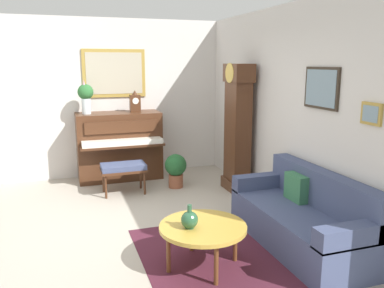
# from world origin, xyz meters

# --- Properties ---
(ground_plane) EXTENTS (6.40, 6.00, 0.10)m
(ground_plane) POSITION_xyz_m (0.00, 0.00, -0.05)
(ground_plane) COLOR #B2A899
(wall_left) EXTENTS (0.13, 4.90, 2.80)m
(wall_left) POSITION_xyz_m (-2.60, 0.01, 1.41)
(wall_left) COLOR silver
(wall_left) RESTS_ON ground_plane
(wall_back) EXTENTS (5.30, 0.13, 2.80)m
(wall_back) POSITION_xyz_m (0.02, 2.40, 1.40)
(wall_back) COLOR silver
(wall_back) RESTS_ON ground_plane
(area_rug) EXTENTS (2.10, 1.50, 0.01)m
(area_rug) POSITION_xyz_m (1.10, 0.91, 0.00)
(area_rug) COLOR #4C1E2D
(area_rug) RESTS_ON ground_plane
(piano) EXTENTS (0.87, 1.44, 1.18)m
(piano) POSITION_xyz_m (-2.23, 0.41, 0.60)
(piano) COLOR #4C2B19
(piano) RESTS_ON ground_plane
(piano_bench) EXTENTS (0.42, 0.70, 0.48)m
(piano_bench) POSITION_xyz_m (-1.39, 0.34, 0.41)
(piano_bench) COLOR #4C2B19
(piano_bench) RESTS_ON ground_plane
(grandfather_clock) EXTENTS (0.52, 0.34, 2.03)m
(grandfather_clock) POSITION_xyz_m (-1.00, 2.11, 0.96)
(grandfather_clock) COLOR #4C2B19
(grandfather_clock) RESTS_ON ground_plane
(couch) EXTENTS (1.90, 0.80, 0.84)m
(couch) POSITION_xyz_m (1.05, 1.98, 0.31)
(couch) COLOR #424C70
(couch) RESTS_ON ground_plane
(coffee_table) EXTENTS (0.88, 0.88, 0.45)m
(coffee_table) POSITION_xyz_m (1.15, 0.74, 0.42)
(coffee_table) COLOR gold
(coffee_table) RESTS_ON ground_plane
(mantel_clock) EXTENTS (0.13, 0.18, 0.38)m
(mantel_clock) POSITION_xyz_m (-2.23, 0.71, 1.36)
(mantel_clock) COLOR #4C2B19
(mantel_clock) RESTS_ON piano
(flower_vase) EXTENTS (0.26, 0.26, 0.58)m
(flower_vase) POSITION_xyz_m (-2.23, -0.12, 1.50)
(flower_vase) COLOR silver
(flower_vase) RESTS_ON piano
(green_jug) EXTENTS (0.17, 0.17, 0.24)m
(green_jug) POSITION_xyz_m (1.17, 0.59, 0.53)
(green_jug) COLOR #234C33
(green_jug) RESTS_ON coffee_table
(potted_plant) EXTENTS (0.36, 0.36, 0.56)m
(potted_plant) POSITION_xyz_m (-1.43, 1.21, 0.32)
(potted_plant) COLOR #935138
(potted_plant) RESTS_ON ground_plane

